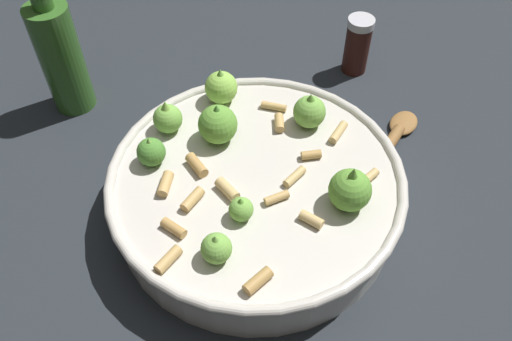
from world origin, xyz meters
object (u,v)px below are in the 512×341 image
Objects in this scene: wooden_spoon at (378,162)px; pepper_shaker at (357,45)px; olive_oil_bottle at (60,55)px; cooking_pan at (255,187)px.

pepper_shaker is at bearing -16.86° from wooden_spoon.
pepper_shaker is 0.41× the size of wooden_spoon.
olive_oil_bottle is 0.45m from wooden_spoon.
cooking_pan is 1.65× the size of olive_oil_bottle.
pepper_shaker is at bearing -48.51° from cooking_pan.
olive_oil_bottle reaches higher than pepper_shaker.
cooking_pan is 0.33m from olive_oil_bottle.
wooden_spoon is (-0.25, -0.36, -0.08)m from olive_oil_bottle.
wooden_spoon is (-0.19, 0.06, -0.04)m from pepper_shaker.
cooking_pan is at bearing 131.49° from pepper_shaker.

